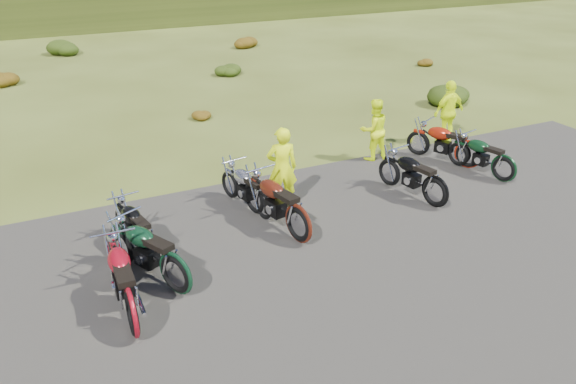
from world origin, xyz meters
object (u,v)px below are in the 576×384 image
motorcycle_0 (152,266)px  person_middle (282,169)px  motorcycle_3 (264,220)px  motorcycle_7 (501,182)px

motorcycle_0 → person_middle: bearing=-81.0°
motorcycle_0 → motorcycle_3: motorcycle_3 is taller
motorcycle_0 → motorcycle_3: (2.64, 0.74, 0.00)m
motorcycle_0 → person_middle: person_middle is taller
motorcycle_0 → motorcycle_7: 8.82m
motorcycle_3 → person_middle: (0.63, 0.43, 0.94)m
motorcycle_0 → motorcycle_3: 2.75m
motorcycle_3 → motorcycle_7: size_ratio=1.03×
motorcycle_0 → motorcycle_7: bearing=-100.6°
motorcycle_0 → motorcycle_3: bearing=-85.0°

